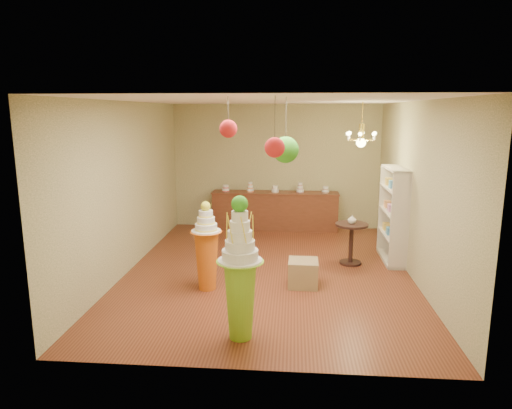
# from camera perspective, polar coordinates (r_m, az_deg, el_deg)

# --- Properties ---
(floor) EXTENTS (6.50, 6.50, 0.00)m
(floor) POSITION_cam_1_polar(r_m,az_deg,el_deg) (8.33, 1.49, -8.25)
(floor) COLOR #602C1A
(floor) RESTS_ON ground
(ceiling) EXTENTS (6.50, 6.50, 0.00)m
(ceiling) POSITION_cam_1_polar(r_m,az_deg,el_deg) (7.84, 1.61, 12.84)
(ceiling) COLOR white
(ceiling) RESTS_ON ground
(wall_back) EXTENTS (5.00, 0.04, 3.00)m
(wall_back) POSITION_cam_1_polar(r_m,az_deg,el_deg) (11.17, 2.49, 4.74)
(wall_back) COLOR tan
(wall_back) RESTS_ON ground
(wall_front) EXTENTS (5.00, 0.04, 3.00)m
(wall_front) POSITION_cam_1_polar(r_m,az_deg,el_deg) (4.79, -0.65, -4.49)
(wall_front) COLOR tan
(wall_front) RESTS_ON ground
(wall_left) EXTENTS (0.04, 6.50, 3.00)m
(wall_left) POSITION_cam_1_polar(r_m,az_deg,el_deg) (8.47, -15.61, 2.13)
(wall_left) COLOR tan
(wall_left) RESTS_ON ground
(wall_right) EXTENTS (0.04, 6.50, 3.00)m
(wall_right) POSITION_cam_1_polar(r_m,az_deg,el_deg) (8.21, 19.26, 1.62)
(wall_right) COLOR tan
(wall_right) RESTS_ON ground
(pedestal_green) EXTENTS (0.69, 0.69, 1.84)m
(pedestal_green) POSITION_cam_1_polar(r_m,az_deg,el_deg) (5.74, -1.98, -9.53)
(pedestal_green) COLOR #84C32A
(pedestal_green) RESTS_ON floor
(pedestal_orange) EXTENTS (0.48, 0.48, 1.45)m
(pedestal_orange) POSITION_cam_1_polar(r_m,az_deg,el_deg) (7.37, -6.19, -6.03)
(pedestal_orange) COLOR #CF6018
(pedestal_orange) RESTS_ON floor
(burlap_riser) EXTENTS (0.49, 0.49, 0.44)m
(burlap_riser) POSITION_cam_1_polar(r_m,az_deg,el_deg) (7.61, 5.90, -8.53)
(burlap_riser) COLOR olive
(burlap_riser) RESTS_ON floor
(sideboard) EXTENTS (3.04, 0.54, 1.16)m
(sideboard) POSITION_cam_1_polar(r_m,az_deg,el_deg) (11.06, 2.38, -0.70)
(sideboard) COLOR #5B2E1C
(sideboard) RESTS_ON floor
(shelving_unit) EXTENTS (0.33, 1.20, 1.80)m
(shelving_unit) POSITION_cam_1_polar(r_m,az_deg,el_deg) (9.04, 16.78, -1.21)
(shelving_unit) COLOR beige
(shelving_unit) RESTS_ON floor
(round_table) EXTENTS (0.77, 0.77, 0.78)m
(round_table) POSITION_cam_1_polar(r_m,az_deg,el_deg) (8.72, 11.82, -4.11)
(round_table) COLOR black
(round_table) RESTS_ON floor
(vase) EXTENTS (0.20, 0.20, 0.17)m
(vase) POSITION_cam_1_polar(r_m,az_deg,el_deg) (8.64, 11.92, -1.81)
(vase) COLOR beige
(vase) RESTS_ON round_table
(pom_red_left) EXTENTS (0.24, 0.24, 0.70)m
(pom_red_left) POSITION_cam_1_polar(r_m,az_deg,el_deg) (5.32, 2.35, 7.14)
(pom_red_left) COLOR #3E3A2D
(pom_red_left) RESTS_ON ceiling
(pom_green_mid) EXTENTS (0.33, 0.33, 0.82)m
(pom_green_mid) POSITION_cam_1_polar(r_m,az_deg,el_deg) (5.77, 3.72, 6.84)
(pom_green_mid) COLOR #3E3A2D
(pom_green_mid) RESTS_ON ceiling
(pom_red_right) EXTENTS (0.21, 0.21, 0.49)m
(pom_red_right) POSITION_cam_1_polar(r_m,az_deg,el_deg) (5.50, -3.48, 9.44)
(pom_red_right) COLOR #3E3A2D
(pom_red_right) RESTS_ON ceiling
(chandelier) EXTENTS (0.78, 0.78, 0.85)m
(chandelier) POSITION_cam_1_polar(r_m,az_deg,el_deg) (8.87, 13.01, 7.89)
(chandelier) COLOR #E8C952
(chandelier) RESTS_ON ceiling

